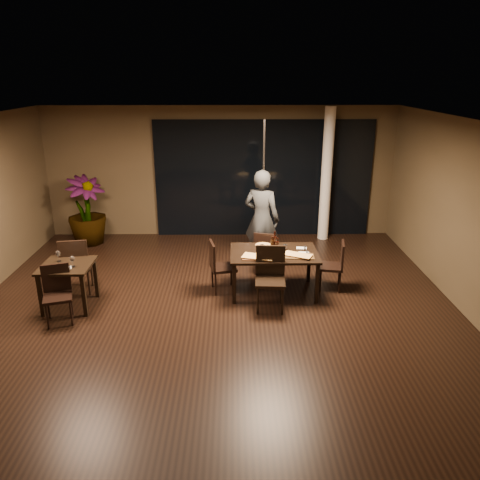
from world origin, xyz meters
name	(u,v)px	position (x,y,z in m)	size (l,w,h in m)	color
ground	(215,314)	(0.00, 0.00, 0.00)	(8.00, 8.00, 0.00)	black
wall_back	(220,172)	(0.00, 4.05, 1.50)	(8.00, 0.10, 3.00)	#463925
wall_front	(190,405)	(0.00, -4.05, 1.50)	(8.00, 0.10, 3.00)	#463925
wall_right	(480,224)	(4.05, 0.00, 1.50)	(0.10, 8.00, 3.00)	#463925
ceiling	(211,122)	(0.00, 0.00, 3.02)	(8.00, 8.00, 0.04)	silver
window_panel	(263,179)	(1.00, 3.96, 1.35)	(5.00, 0.06, 2.70)	black
column	(326,175)	(2.40, 3.65, 1.50)	(0.24, 0.24, 3.00)	white
main_table	(274,256)	(1.00, 0.80, 0.68)	(1.50, 1.00, 0.75)	black
side_table	(67,272)	(-2.40, 0.30, 0.62)	(0.80, 0.80, 0.75)	black
chair_main_far	(265,251)	(0.90, 1.60, 0.48)	(0.48, 0.48, 0.86)	black
chair_main_near	(270,274)	(0.90, 0.26, 0.57)	(0.51, 0.51, 1.03)	black
chair_main_left	(219,264)	(0.04, 0.86, 0.51)	(0.50, 0.50, 0.92)	black
chair_main_right	(336,263)	(2.11, 0.92, 0.49)	(0.48, 0.48, 0.88)	black
chair_side_far	(76,263)	(-2.42, 0.78, 0.57)	(0.54, 0.54, 1.03)	black
chair_side_near	(57,291)	(-2.42, -0.15, 0.50)	(0.52, 0.52, 0.90)	black
diner	(262,219)	(0.85, 2.02, 0.98)	(0.66, 0.44, 1.95)	#2B2E30
potted_plant	(87,211)	(-2.98, 3.38, 0.77)	(0.84, 0.84, 1.54)	#1F511B
pizza_board_left	(258,258)	(0.71, 0.52, 0.76)	(0.52, 0.26, 0.01)	#472817
pizza_board_right	(298,256)	(1.38, 0.59, 0.76)	(0.54, 0.27, 0.01)	#402B14
oblong_pizza_left	(258,257)	(0.71, 0.52, 0.77)	(0.50, 0.24, 0.02)	#691409
oblong_pizza_right	(298,255)	(1.38, 0.59, 0.77)	(0.45, 0.21, 0.02)	maroon
round_pizza	(263,245)	(0.83, 1.13, 0.76)	(0.27, 0.27, 0.01)	red
bottle_a	(272,244)	(0.97, 0.87, 0.88)	(0.06, 0.06, 0.27)	black
bottle_b	(277,245)	(1.05, 0.82, 0.88)	(0.06, 0.06, 0.26)	black
bottle_c	(275,241)	(1.02, 0.94, 0.91)	(0.07, 0.07, 0.33)	black
tumbler_left	(262,247)	(0.80, 0.91, 0.80)	(0.08, 0.08, 0.10)	white
tumbler_right	(285,247)	(1.20, 0.92, 0.80)	(0.08, 0.08, 0.09)	white
napkin_near	(304,253)	(1.51, 0.74, 0.76)	(0.18, 0.10, 0.01)	silver
napkin_far	(301,248)	(1.50, 0.97, 0.76)	(0.18, 0.10, 0.01)	white
wine_glass_a	(58,256)	(-2.56, 0.43, 0.84)	(0.08, 0.08, 0.18)	white
wine_glass_b	(73,262)	(-2.26, 0.21, 0.84)	(0.08, 0.08, 0.17)	white
side_napkin	(65,268)	(-2.36, 0.13, 0.76)	(0.18, 0.11, 0.01)	white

